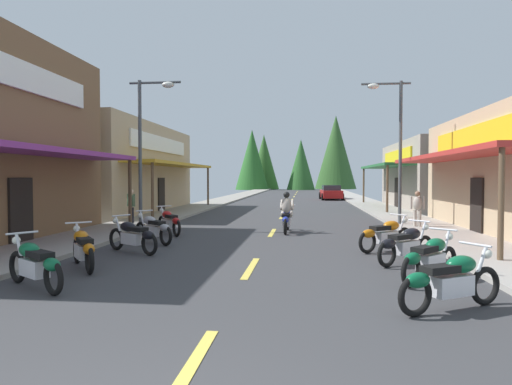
{
  "coord_description": "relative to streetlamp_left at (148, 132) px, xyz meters",
  "views": [
    {
      "loc": [
        1.25,
        -2.63,
        2.09
      ],
      "look_at": [
        -2.85,
        33.93,
        0.87
      ],
      "focal_mm": 30.97,
      "sensor_mm": 36.0,
      "label": 1
    }
  ],
  "objects": [
    {
      "name": "ground",
      "position": [
        4.98,
        17.05,
        -3.94
      ],
      "size": [
        9.79,
        92.73,
        0.1
      ],
      "primitive_type": "cube",
      "color": "#38383A"
    },
    {
      "name": "motorcycle_parked_right_0",
      "position": [
        8.49,
        -9.78,
        -3.41
      ],
      "size": [
        1.9,
        1.17,
        1.04
      ],
      "rotation": [
        0.0,
        0.0,
        0.53
      ],
      "color": "black",
      "rests_on": "ground"
    },
    {
      "name": "motorcycle_parked_right_2",
      "position": [
        8.66,
        -5.95,
        -3.41
      ],
      "size": [
        1.65,
        1.51,
        1.04
      ],
      "rotation": [
        0.0,
        0.0,
        0.74
      ],
      "color": "black",
      "rests_on": "ground"
    },
    {
      "name": "sidewalk_right",
      "position": [
        11.18,
        17.05,
        -3.83
      ],
      "size": [
        2.62,
        92.73,
        0.12
      ],
      "primitive_type": "cube",
      "color": "#9E9991",
      "rests_on": "ground"
    },
    {
      "name": "motorcycle_parked_left_1",
      "position": [
        1.15,
        -7.37,
        -3.41
      ],
      "size": [
        1.4,
        1.75,
        1.04
      ],
      "rotation": [
        0.0,
        0.0,
        2.23
      ],
      "color": "black",
      "rests_on": "ground"
    },
    {
      "name": "motorcycle_parked_left_0",
      "position": [
        1.18,
        -9.24,
        -3.41
      ],
      "size": [
        1.85,
        1.26,
        1.04
      ],
      "rotation": [
        0.0,
        0.0,
        2.56
      ],
      "color": "black",
      "rests_on": "ground"
    },
    {
      "name": "pedestrian_by_shop",
      "position": [
        10.75,
        1.54,
        -3.0
      ],
      "size": [
        0.56,
        0.32,
        1.55
      ],
      "rotation": [
        0.0,
        0.0,
        4.52
      ],
      "color": "#B2A599",
      "rests_on": "ground"
    },
    {
      "name": "storefront_left_far",
      "position": [
        -5.8,
        9.07,
        -1.24
      ],
      "size": [
        8.4,
        13.68,
        5.3
      ],
      "color": "tan",
      "rests_on": "ground"
    },
    {
      "name": "storefront_right_far",
      "position": [
        16.45,
        14.13,
        -1.63
      ],
      "size": [
        9.82,
        11.92,
        4.52
      ],
      "color": "gray",
      "rests_on": "ground"
    },
    {
      "name": "rider_cruising_lead",
      "position": [
        5.51,
        -0.1,
        -3.24
      ],
      "size": [
        0.6,
        2.14,
        1.57
      ],
      "rotation": [
        0.0,
        0.0,
        1.55
      ],
      "color": "black",
      "rests_on": "ground"
    },
    {
      "name": "parked_car_curbside",
      "position": [
        8.67,
        25.9,
        -3.21
      ],
      "size": [
        2.23,
        4.38,
        1.4
      ],
      "rotation": [
        0.0,
        0.0,
        1.62
      ],
      "color": "#B21919",
      "rests_on": "ground"
    },
    {
      "name": "motorcycle_parked_left_2",
      "position": [
        1.45,
        -5.18,
        -3.41
      ],
      "size": [
        1.87,
        1.21,
        1.04
      ],
      "rotation": [
        0.0,
        0.0,
        2.59
      ],
      "color": "black",
      "rests_on": "ground"
    },
    {
      "name": "streetlamp_left",
      "position": [
        0.0,
        0.0,
        0.0
      ],
      "size": [
        2.07,
        0.3,
        5.95
      ],
      "color": "#474C51",
      "rests_on": "ground"
    },
    {
      "name": "sidewalk_left",
      "position": [
        -1.23,
        17.05,
        -3.83
      ],
      "size": [
        2.62,
        92.73,
        0.12
      ],
      "primitive_type": "cube",
      "color": "gray",
      "rests_on": "ground"
    },
    {
      "name": "streetlamp_right",
      "position": [
        9.96,
        2.58,
        0.16
      ],
      "size": [
        2.07,
        0.3,
        6.23
      ],
      "color": "#474C51",
      "rests_on": "ground"
    },
    {
      "name": "treeline_backdrop",
      "position": [
        4.29,
        65.39,
        1.9
      ],
      "size": [
        22.06,
        14.58,
        13.95
      ],
      "color": "#2C5323",
      "rests_on": "ground"
    },
    {
      "name": "motorcycle_parked_left_4",
      "position": [
        1.22,
        -1.16,
        -3.41
      ],
      "size": [
        1.41,
        1.74,
        1.04
      ],
      "rotation": [
        0.0,
        0.0,
        2.24
      ],
      "color": "black",
      "rests_on": "ground"
    },
    {
      "name": "motorcycle_parked_right_3",
      "position": [
        8.5,
        -4.11,
        -3.41
      ],
      "size": [
        1.75,
        1.4,
        1.04
      ],
      "rotation": [
        0.0,
        0.0,
        0.67
      ],
      "color": "black",
      "rests_on": "ground"
    },
    {
      "name": "centerline_dashes",
      "position": [
        4.98,
        19.23,
        -3.89
      ],
      "size": [
        0.16,
        65.76,
        0.01
      ],
      "color": "#E0C64C",
      "rests_on": "ground"
    },
    {
      "name": "motorcycle_parked_right_1",
      "position": [
        8.72,
        -7.8,
        -3.41
      ],
      "size": [
        1.53,
        1.64,
        1.04
      ],
      "rotation": [
        0.0,
        0.0,
        0.82
      ],
      "color": "black",
      "rests_on": "ground"
    },
    {
      "name": "pedestrian_browsing",
      "position": [
        -1.38,
        1.63,
        -2.97
      ],
      "size": [
        0.48,
        0.42,
        1.6
      ],
      "rotation": [
        0.0,
        0.0,
        0.95
      ],
      "color": "black",
      "rests_on": "ground"
    },
    {
      "name": "motorcycle_parked_left_3",
      "position": [
        1.4,
        -3.38,
        -3.41
      ],
      "size": [
        1.72,
        1.44,
        1.04
      ],
      "rotation": [
        0.0,
        0.0,
        2.45
      ],
      "color": "black",
      "rests_on": "ground"
    }
  ]
}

